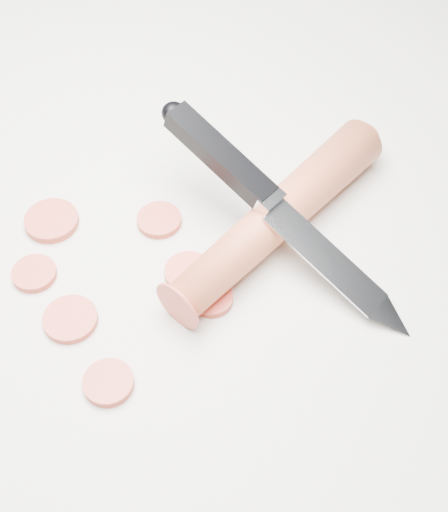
% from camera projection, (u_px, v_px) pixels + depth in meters
% --- Properties ---
extents(ground, '(2.40, 2.40, 0.00)m').
position_uv_depth(ground, '(150.00, 239.00, 0.54)').
color(ground, silver).
rests_on(ground, ground).
extents(carrot, '(0.09, 0.21, 0.03)m').
position_uv_depth(carrot, '(278.00, 216.00, 0.52)').
color(carrot, '#CD5530').
rests_on(carrot, ground).
extents(carrot_slice_0, '(0.04, 0.04, 0.01)m').
position_uv_depth(carrot_slice_0, '(52.00, 221.00, 0.54)').
color(carrot_slice_0, '#D64132').
rests_on(carrot_slice_0, ground).
extents(carrot_slice_1, '(0.03, 0.03, 0.01)m').
position_uv_depth(carrot_slice_1, '(34.00, 273.00, 0.51)').
color(carrot_slice_1, '#D64132').
rests_on(carrot_slice_1, ground).
extents(carrot_slice_2, '(0.04, 0.04, 0.01)m').
position_uv_depth(carrot_slice_2, '(70.00, 319.00, 0.49)').
color(carrot_slice_2, '#D64132').
rests_on(carrot_slice_2, ground).
extents(carrot_slice_3, '(0.03, 0.03, 0.01)m').
position_uv_depth(carrot_slice_3, '(212.00, 299.00, 0.50)').
color(carrot_slice_3, '#D64132').
rests_on(carrot_slice_3, ground).
extents(carrot_slice_4, '(0.03, 0.03, 0.01)m').
position_uv_depth(carrot_slice_4, '(188.00, 273.00, 0.51)').
color(carrot_slice_4, '#D64132').
rests_on(carrot_slice_4, ground).
extents(carrot_slice_5, '(0.03, 0.03, 0.01)m').
position_uv_depth(carrot_slice_5, '(159.00, 220.00, 0.54)').
color(carrot_slice_5, '#D64132').
rests_on(carrot_slice_5, ground).
extents(carrot_slice_6, '(0.03, 0.03, 0.01)m').
position_uv_depth(carrot_slice_6, '(108.00, 383.00, 0.46)').
color(carrot_slice_6, '#D64132').
rests_on(carrot_slice_6, ground).
extents(kitchen_knife, '(0.23, 0.09, 0.08)m').
position_uv_depth(kitchen_knife, '(284.00, 212.00, 0.50)').
color(kitchen_knife, silver).
rests_on(kitchen_knife, ground).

